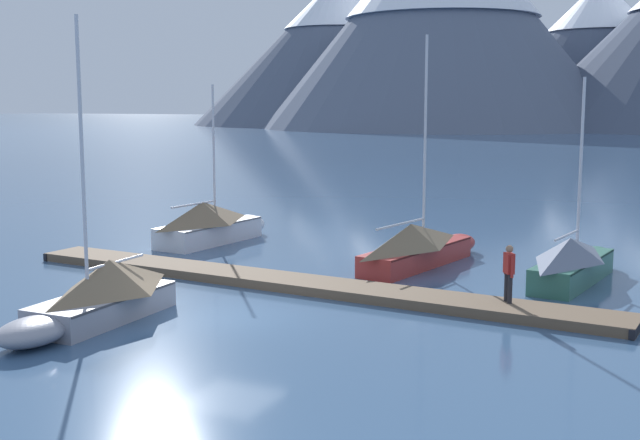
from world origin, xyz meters
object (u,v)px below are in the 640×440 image
sailboat_nearest_berth (210,223)px  person_on_dock (509,270)px  sailboat_mid_dock_starboard (574,260)px  sailboat_second_berth (97,295)px  sailboat_mid_dock_port (419,245)px

sailboat_nearest_berth → person_on_dock: size_ratio=4.06×
sailboat_nearest_berth → sailboat_mid_dock_starboard: bearing=-5.5°
sailboat_mid_dock_starboard → sailboat_second_berth: bearing=-136.0°
sailboat_nearest_berth → sailboat_second_berth: 13.13m
person_on_dock → sailboat_nearest_berth: bearing=156.0°
sailboat_mid_dock_starboard → sailboat_mid_dock_port: bearing=175.1°
sailboat_mid_dock_starboard → person_on_dock: 5.07m
sailboat_second_berth → person_on_dock: sailboat_second_berth is taller
sailboat_nearest_berth → sailboat_mid_dock_starboard: size_ratio=0.99×
sailboat_second_berth → person_on_dock: (10.13, 5.99, 0.49)m
sailboat_mid_dock_starboard → person_on_dock: sailboat_mid_dock_starboard is taller
sailboat_mid_dock_port → sailboat_mid_dock_starboard: (5.69, -0.49, -0.02)m
sailboat_mid_dock_port → person_on_dock: 7.06m
sailboat_second_berth → sailboat_mid_dock_port: sailboat_mid_dock_port is taller
sailboat_mid_dock_port → person_on_dock: size_ratio=5.05×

